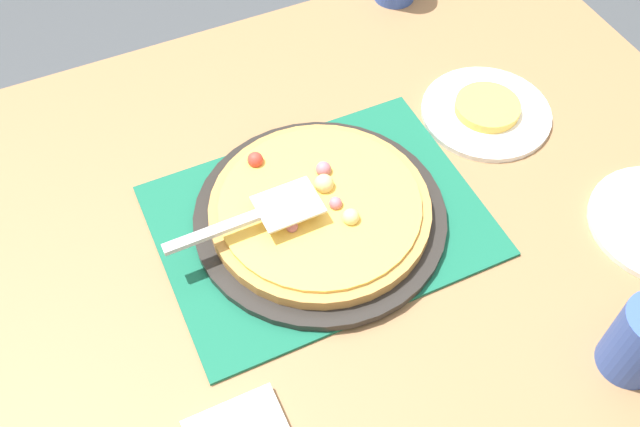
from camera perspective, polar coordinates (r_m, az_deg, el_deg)
ground_plane at (r=1.73m, az=0.00°, el=-15.42°), size 8.00×8.00×0.00m
dining_table at (r=1.16m, az=0.00°, el=-3.83°), size 1.40×1.00×0.75m
placemat at (r=1.07m, az=0.00°, el=-0.55°), size 0.48×0.36×0.01m
pizza_pan at (r=1.06m, az=0.00°, el=-0.23°), size 0.38×0.38×0.01m
pizza at (r=1.04m, az=-0.01°, el=0.46°), size 0.33×0.33×0.05m
plate_far_right at (r=1.25m, az=13.28°, el=7.95°), size 0.22×0.22×0.01m
served_slice_right at (r=1.24m, az=13.39°, el=8.37°), size 0.11×0.11×0.02m
pizza_server at (r=0.99m, az=-5.10°, el=-0.23°), size 0.23×0.07×0.01m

